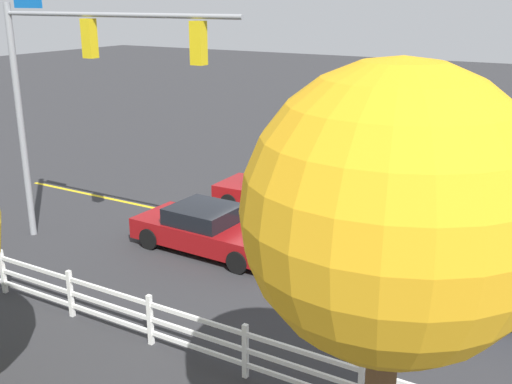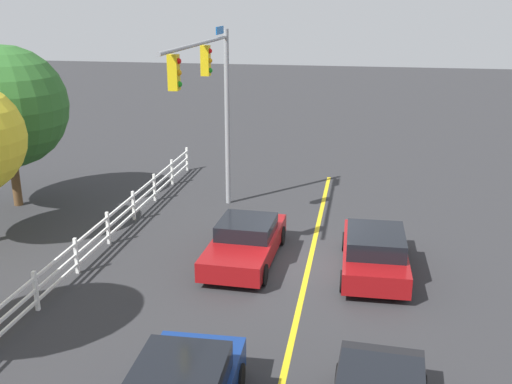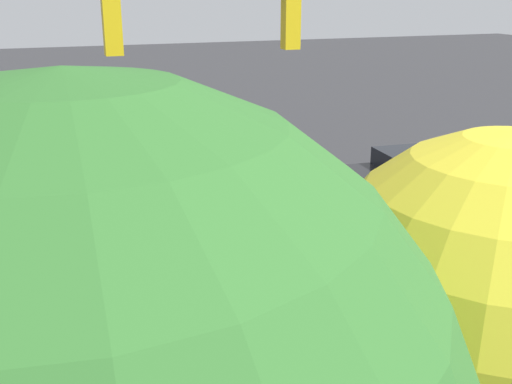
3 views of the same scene
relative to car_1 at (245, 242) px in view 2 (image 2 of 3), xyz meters
The scene contains 7 objects.
ground_plane 2.15m from the car_1, 91.67° to the right, with size 120.00×120.00×0.00m, color #2D2D30.
lane_center_stripe 4.59m from the car_1, 153.11° to the right, with size 28.00×0.16×0.01m, color gold.
signal_assembly 5.65m from the car_1, 30.26° to the left, with size 7.87×0.38×7.09m.
car_1 is the anchor object (origin of this frame).
car_3 4.07m from the car_1, 92.87° to the right, with size 4.44×2.07×1.38m.
white_rail_fence 5.77m from the car_1, 122.00° to the left, with size 26.10×0.10×1.15m.
tree_1 11.38m from the car_1, 70.21° to the left, with size 4.75×4.75×6.42m.
Camera 2 is at (-17.38, -1.44, 8.04)m, focal length 42.08 mm.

